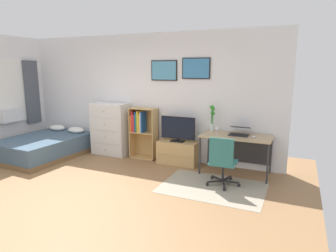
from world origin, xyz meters
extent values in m
plane|color=#936B44|center=(0.00, 0.00, 0.00)|extent=(7.20, 7.20, 0.00)
cube|color=white|center=(0.00, 2.43, 1.35)|extent=(6.12, 0.06, 2.70)
cube|color=black|center=(0.53, 2.38, 1.92)|extent=(0.59, 0.02, 0.42)
cube|color=#4C93B7|center=(0.53, 2.37, 1.92)|extent=(0.55, 0.01, 0.38)
cube|color=black|center=(1.23, 2.38, 1.96)|extent=(0.59, 0.02, 0.42)
cube|color=teal|center=(1.23, 2.37, 1.96)|extent=(0.55, 0.01, 0.38)
cube|color=white|center=(-2.98, 1.30, 1.45)|extent=(0.02, 1.03, 1.48)
cube|color=silver|center=(-2.99, 1.30, 1.45)|extent=(0.01, 0.95, 1.40)
cube|color=#4C515B|center=(-2.94, 1.99, 1.38)|extent=(0.05, 0.40, 1.54)
cube|color=silver|center=(-2.89, 1.30, 0.90)|extent=(0.20, 0.52, 0.30)
cube|color=#9E937F|center=(1.96, 1.23, 0.00)|extent=(1.70, 1.20, 0.01)
cube|color=brown|center=(-2.03, 1.39, 0.05)|extent=(1.51, 1.97, 0.10)
cube|color=#476075|center=(-2.03, 1.39, 0.27)|extent=(1.47, 1.93, 0.34)
ellipsoid|color=white|center=(-2.31, 2.11, 0.50)|extent=(0.45, 0.30, 0.14)
ellipsoid|color=white|center=(-1.68, 2.09, 0.50)|extent=(0.45, 0.30, 0.14)
cube|color=silver|center=(-0.73, 2.16, 0.59)|extent=(0.85, 0.42, 1.19)
cube|color=silver|center=(-0.73, 1.94, 0.15)|extent=(0.81, 0.01, 0.27)
sphere|color=#A59E8C|center=(-0.73, 1.93, 0.15)|extent=(0.03, 0.03, 0.03)
cube|color=silver|center=(-0.73, 1.94, 0.45)|extent=(0.81, 0.01, 0.27)
sphere|color=#A59E8C|center=(-0.73, 1.93, 0.45)|extent=(0.03, 0.03, 0.03)
cube|color=silver|center=(-0.73, 1.94, 0.74)|extent=(0.81, 0.01, 0.27)
sphere|color=#A59E8C|center=(-0.73, 1.93, 0.74)|extent=(0.03, 0.03, 0.03)
cube|color=silver|center=(-0.73, 1.94, 1.04)|extent=(0.81, 0.01, 0.27)
sphere|color=#A59E8C|center=(-0.73, 1.93, 1.04)|extent=(0.03, 0.03, 0.03)
cube|color=tan|center=(-0.18, 2.22, 0.56)|extent=(0.02, 0.30, 1.12)
cube|color=tan|center=(0.39, 2.22, 0.56)|extent=(0.02, 0.30, 1.12)
cube|color=tan|center=(0.11, 2.22, 0.01)|extent=(0.59, 0.30, 0.02)
cube|color=tan|center=(0.11, 2.22, 0.58)|extent=(0.55, 0.30, 0.02)
cube|color=tan|center=(0.11, 2.22, 1.11)|extent=(0.55, 0.30, 0.02)
cube|color=tan|center=(0.11, 2.37, 0.56)|extent=(0.59, 0.01, 1.12)
cube|color=orange|center=(-0.15, 2.19, 0.77)|extent=(0.02, 0.21, 0.36)
cube|color=red|center=(-0.12, 2.16, 0.82)|extent=(0.03, 0.17, 0.45)
cube|color=red|center=(-0.08, 2.19, 0.78)|extent=(0.04, 0.22, 0.38)
cube|color=#1E519E|center=(-0.04, 2.18, 0.82)|extent=(0.02, 0.19, 0.45)
cube|color=#2D8C4C|center=(-0.01, 2.17, 0.79)|extent=(0.02, 0.19, 0.40)
cube|color=gold|center=(0.03, 2.19, 0.82)|extent=(0.03, 0.23, 0.47)
cube|color=gold|center=(0.06, 2.18, 0.77)|extent=(0.02, 0.21, 0.37)
cube|color=white|center=(0.09, 2.18, 0.81)|extent=(0.02, 0.20, 0.44)
cube|color=#1E519E|center=(0.12, 2.20, 0.82)|extent=(0.02, 0.24, 0.46)
cube|color=tan|center=(0.94, 2.17, 0.24)|extent=(0.84, 0.40, 0.48)
cube|color=tan|center=(0.94, 1.97, 0.24)|extent=(0.84, 0.01, 0.02)
cube|color=black|center=(0.94, 2.15, 0.49)|extent=(0.28, 0.16, 0.02)
cube|color=black|center=(0.94, 2.15, 0.52)|extent=(0.06, 0.04, 0.05)
cube|color=black|center=(0.94, 2.15, 0.76)|extent=(0.74, 0.02, 0.47)
cube|color=black|center=(0.94, 2.14, 0.76)|extent=(0.71, 0.01, 0.44)
cube|color=tan|center=(2.16, 2.05, 0.72)|extent=(1.28, 0.64, 0.03)
cube|color=#2D2D30|center=(1.55, 1.76, 0.35)|extent=(0.03, 0.03, 0.71)
cube|color=#2D2D30|center=(2.77, 1.76, 0.35)|extent=(0.03, 0.03, 0.71)
cube|color=#2D2D30|center=(1.55, 2.34, 0.35)|extent=(0.03, 0.03, 0.71)
cube|color=#2D2D30|center=(2.77, 2.34, 0.35)|extent=(0.03, 0.03, 0.71)
cube|color=#2D2D30|center=(2.16, 2.36, 0.39)|extent=(1.22, 0.02, 0.50)
cylinder|color=#232326|center=(2.36, 1.44, 0.03)|extent=(0.05, 0.05, 0.05)
cube|color=#232326|center=(2.22, 1.43, 0.07)|extent=(0.28, 0.04, 0.02)
cylinder|color=#232326|center=(2.16, 1.70, 0.03)|extent=(0.05, 0.05, 0.05)
cube|color=#232326|center=(2.12, 1.56, 0.07)|extent=(0.11, 0.28, 0.02)
cylinder|color=#232326|center=(1.85, 1.59, 0.03)|extent=(0.05, 0.05, 0.05)
cube|color=#232326|center=(1.96, 1.51, 0.07)|extent=(0.25, 0.18, 0.02)
cylinder|color=#232326|center=(1.86, 1.26, 0.03)|extent=(0.05, 0.05, 0.05)
cube|color=#232326|center=(1.97, 1.34, 0.07)|extent=(0.24, 0.19, 0.02)
cylinder|color=#232326|center=(2.17, 1.16, 0.03)|extent=(0.05, 0.05, 0.05)
cube|color=#232326|center=(2.13, 1.30, 0.07)|extent=(0.12, 0.27, 0.02)
cylinder|color=#232326|center=(2.08, 1.43, 0.23)|extent=(0.04, 0.04, 0.30)
cube|color=#2D6B66|center=(2.08, 1.43, 0.40)|extent=(0.45, 0.45, 0.03)
cube|color=#2D6B66|center=(2.09, 1.23, 0.64)|extent=(0.40, 0.05, 0.45)
cube|color=#333338|center=(2.20, 2.07, 0.75)|extent=(0.37, 0.25, 0.01)
cube|color=black|center=(2.20, 2.07, 0.75)|extent=(0.34, 0.23, 0.00)
cube|color=#333338|center=(2.20, 2.23, 0.87)|extent=(0.37, 0.23, 0.07)
cube|color=#234C5B|center=(2.20, 2.22, 0.87)|extent=(0.35, 0.21, 0.06)
ellipsoid|color=silver|center=(2.48, 2.01, 0.76)|extent=(0.06, 0.10, 0.03)
cylinder|color=silver|center=(1.64, 2.25, 0.82)|extent=(0.09, 0.09, 0.16)
cylinder|color=#3D8438|center=(1.65, 2.25, 0.99)|extent=(0.01, 0.01, 0.40)
sphere|color=#308B2C|center=(1.65, 2.25, 1.19)|extent=(0.07, 0.07, 0.07)
cylinder|color=#3D8438|center=(1.64, 2.27, 0.94)|extent=(0.01, 0.01, 0.30)
sphere|color=#308B2C|center=(1.64, 2.27, 1.09)|extent=(0.07, 0.07, 0.07)
cylinder|color=#3D8438|center=(1.63, 2.25, 1.00)|extent=(0.01, 0.01, 0.43)
sphere|color=#308B2C|center=(1.63, 2.25, 1.22)|extent=(0.07, 0.07, 0.07)
cylinder|color=#3D8438|center=(1.62, 2.23, 1.00)|extent=(0.01, 0.01, 0.43)
sphere|color=#308B2C|center=(1.62, 2.23, 1.22)|extent=(0.07, 0.07, 0.07)
cylinder|color=#3D8438|center=(1.64, 2.23, 0.95)|extent=(0.01, 0.01, 0.33)
sphere|color=#308B2C|center=(1.64, 2.23, 1.11)|extent=(0.07, 0.07, 0.07)
cylinder|color=silver|center=(1.81, 1.96, 0.74)|extent=(0.06, 0.06, 0.01)
cylinder|color=silver|center=(1.81, 1.96, 0.80)|extent=(0.01, 0.01, 0.10)
cone|color=silver|center=(1.81, 1.96, 0.88)|extent=(0.07, 0.07, 0.07)
camera|label=1|loc=(3.17, -3.29, 1.96)|focal=31.27mm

